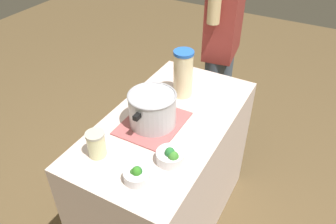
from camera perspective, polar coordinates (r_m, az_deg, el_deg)
ground_plane at (r=2.37m, az=0.00°, el=-17.82°), size 8.00×8.00×0.00m
counter_slab at (r=2.03m, az=0.00°, el=-10.84°), size 1.15×0.61×0.86m
dish_cloth at (r=1.71m, az=-2.61°, el=-1.94°), size 0.35×0.29×0.01m
cooking_pot at (r=1.66m, az=-2.70°, el=0.61°), size 0.31×0.25×0.17m
lemonade_pitcher at (r=1.86m, az=2.62°, el=6.61°), size 0.11×0.11×0.28m
mason_jar at (r=1.53m, az=-12.23°, el=-5.42°), size 0.09×0.09×0.13m
broccoli_bowl_front at (r=1.49m, az=0.45°, el=-7.60°), size 0.13×0.13×0.08m
broccoli_bowl_center at (r=1.42m, az=-5.40°, el=-10.69°), size 0.12×0.12×0.08m
person_cook at (r=2.41m, az=9.23°, el=11.31°), size 0.50×0.24×1.65m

